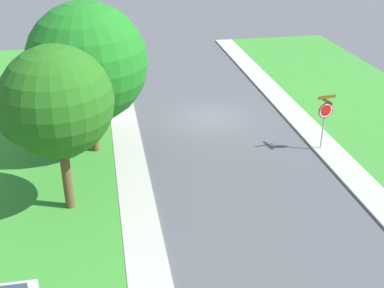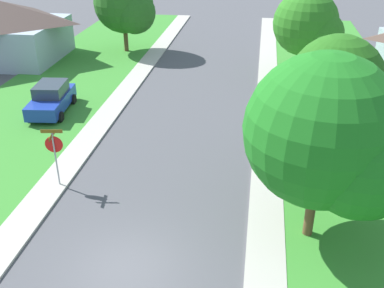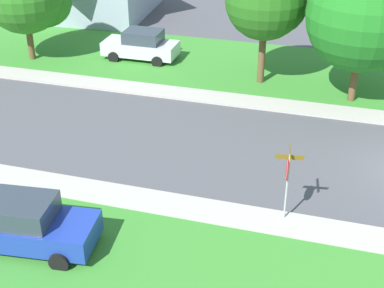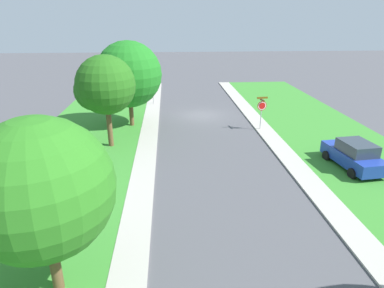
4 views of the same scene
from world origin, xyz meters
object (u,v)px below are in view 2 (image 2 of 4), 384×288
(tree_corner_large, at_px, (342,87))
(house_left_setback, at_px, (4,30))
(stop_sign_far_corner, at_px, (54,148))
(tree_sidewalk_far, at_px, (332,139))
(car_silver_kerbside_mid, at_px, (339,99))
(car_white_across_road, at_px, (318,40))
(tree_across_right, at_px, (309,26))
(tree_sidewalk_mid, at_px, (126,5))
(car_blue_near_corner, at_px, (51,99))

(tree_corner_large, distance_m, house_left_setback, 27.66)
(stop_sign_far_corner, xyz_separation_m, tree_corner_large, (11.85, 2.72, 2.41))
(stop_sign_far_corner, height_order, tree_sidewalk_far, tree_sidewalk_far)
(car_silver_kerbside_mid, xyz_separation_m, tree_corner_large, (-1.33, -7.45, 3.43))
(car_white_across_road, height_order, tree_corner_large, tree_corner_large)
(stop_sign_far_corner, distance_m, car_silver_kerbside_mid, 16.68)
(car_silver_kerbside_mid, distance_m, tree_across_right, 6.78)
(tree_sidewalk_mid, bearing_deg, house_left_setback, -159.78)
(car_silver_kerbside_mid, bearing_deg, car_white_across_road, 89.74)
(car_blue_near_corner, relative_size, car_silver_kerbside_mid, 1.04)
(tree_corner_large, distance_m, tree_sidewalk_mid, 22.94)
(car_silver_kerbside_mid, distance_m, tree_sidewalk_mid, 19.11)
(tree_across_right, distance_m, tree_sidewalk_far, 18.18)
(tree_sidewalk_far, bearing_deg, car_white_across_road, 84.82)
(car_white_across_road, relative_size, car_silver_kerbside_mid, 1.05)
(tree_sidewalk_mid, bearing_deg, tree_corner_large, -50.98)
(car_blue_near_corner, bearing_deg, tree_across_right, 29.03)
(car_silver_kerbside_mid, bearing_deg, house_left_setback, 164.16)
(car_silver_kerbside_mid, bearing_deg, tree_sidewalk_far, -100.58)
(car_white_across_road, bearing_deg, car_silver_kerbside_mid, -90.26)
(tree_sidewalk_far, relative_size, house_left_setback, 0.77)
(stop_sign_far_corner, bearing_deg, house_left_setback, 124.04)
(car_white_across_road, bearing_deg, car_blue_near_corner, -136.31)
(tree_sidewalk_mid, bearing_deg, stop_sign_far_corner, -82.83)
(stop_sign_far_corner, bearing_deg, tree_across_right, 54.27)
(tree_sidewalk_mid, bearing_deg, tree_across_right, -17.36)
(car_white_across_road, bearing_deg, tree_corner_large, -93.76)
(car_blue_near_corner, relative_size, house_left_setback, 0.49)
(tree_sidewalk_far, bearing_deg, tree_corner_large, 78.66)
(tree_across_right, xyz_separation_m, tree_corner_large, (0.26, -13.39, 0.56))
(car_blue_near_corner, height_order, tree_sidewalk_far, tree_sidewalk_far)
(car_white_across_road, distance_m, tree_sidewalk_mid, 16.43)
(tree_across_right, bearing_deg, tree_sidewalk_mid, 162.64)
(stop_sign_far_corner, relative_size, car_silver_kerbside_mid, 0.64)
(stop_sign_far_corner, relative_size, tree_corner_large, 0.43)
(car_white_across_road, bearing_deg, house_left_setback, -165.16)
(car_silver_kerbside_mid, bearing_deg, tree_corner_large, -100.09)
(car_white_across_road, height_order, house_left_setback, house_left_setback)
(stop_sign_far_corner, relative_size, tree_sidewalk_mid, 0.43)
(tree_across_right, height_order, tree_corner_large, tree_corner_large)
(car_white_across_road, xyz_separation_m, tree_corner_large, (-1.39, -21.08, 3.43))
(stop_sign_far_corner, distance_m, tree_sidewalk_mid, 20.80)
(car_silver_kerbside_mid, bearing_deg, tree_sidewalk_mid, 146.66)
(stop_sign_far_corner, distance_m, tree_across_right, 19.93)
(tree_sidewalk_far, height_order, house_left_setback, tree_sidewalk_far)
(car_white_across_road, xyz_separation_m, tree_sidewalk_far, (-2.34, -25.85, 3.32))
(car_silver_kerbside_mid, xyz_separation_m, house_left_setback, (-24.81, 7.04, 1.50))
(tree_sidewalk_far, bearing_deg, tree_sidewalk_mid, 120.83)
(car_white_across_road, relative_size, tree_corner_large, 0.70)
(house_left_setback, bearing_deg, stop_sign_far_corner, -55.96)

